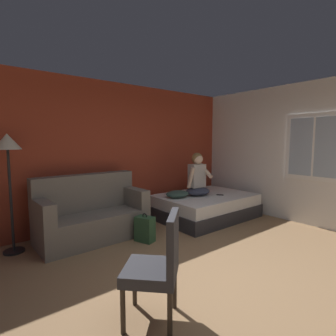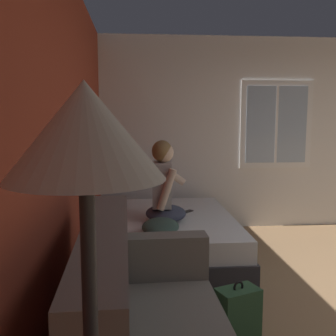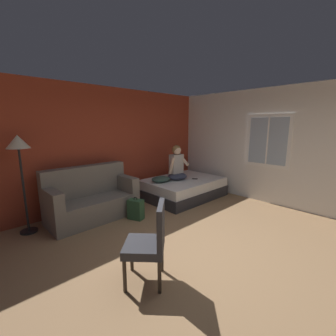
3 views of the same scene
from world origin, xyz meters
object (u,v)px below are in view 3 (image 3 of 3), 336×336
(throw_pillow, at_px, (161,179))
(couch, at_px, (91,199))
(side_chair, at_px, (150,240))
(floor_lamp, at_px, (19,151))
(backpack, at_px, (136,209))
(bed, at_px, (183,188))
(person_seated, at_px, (177,166))
(cell_phone, at_px, (195,179))

(throw_pillow, bearing_deg, couch, 173.73)
(couch, bearing_deg, throw_pillow, -6.27)
(side_chair, bearing_deg, floor_lamp, 107.35)
(side_chair, bearing_deg, backpack, 59.82)
(bed, xyz_separation_m, couch, (-2.33, 0.35, 0.16))
(side_chair, xyz_separation_m, person_seated, (2.51, 2.03, 0.30))
(backpack, bearing_deg, throw_pillow, 23.54)
(side_chair, distance_m, floor_lamp, 2.73)
(throw_pillow, xyz_separation_m, cell_phone, (0.83, -0.38, -0.07))
(person_seated, height_order, backpack, person_seated)
(couch, distance_m, side_chair, 2.31)
(bed, xyz_separation_m, side_chair, (-2.66, -1.94, 0.30))
(bed, xyz_separation_m, person_seated, (-0.15, 0.09, 0.60))
(person_seated, bearing_deg, throw_pillow, 171.37)
(backpack, distance_m, throw_pillow, 1.24)
(side_chair, bearing_deg, cell_phone, 30.95)
(bed, height_order, throw_pillow, throw_pillow)
(side_chair, relative_size, cell_phone, 6.81)
(side_chair, height_order, cell_phone, side_chair)
(backpack, relative_size, throw_pillow, 0.95)
(person_seated, relative_size, backpack, 1.91)
(cell_phone, bearing_deg, backpack, -39.66)
(backpack, bearing_deg, person_seated, 14.36)
(backpack, bearing_deg, cell_phone, 2.77)
(side_chair, xyz_separation_m, floor_lamp, (-0.77, 2.46, 0.90))
(floor_lamp, bearing_deg, throw_pillow, -7.30)
(couch, relative_size, side_chair, 1.75)
(bed, bearing_deg, floor_lamp, 171.37)
(backpack, distance_m, floor_lamp, 2.27)
(backpack, height_order, throw_pillow, throw_pillow)
(person_seated, bearing_deg, backpack, -165.64)
(backpack, xyz_separation_m, throw_pillow, (1.09, 0.47, 0.36))
(cell_phone, distance_m, floor_lamp, 3.83)
(side_chair, bearing_deg, person_seated, 38.91)
(throw_pillow, relative_size, cell_phone, 3.33)
(couch, height_order, person_seated, person_seated)
(side_chair, distance_m, person_seated, 3.24)
(couch, distance_m, cell_phone, 2.60)
(couch, height_order, cell_phone, couch)
(person_seated, xyz_separation_m, cell_phone, (0.36, -0.31, -0.35))
(bed, distance_m, floor_lamp, 3.67)
(throw_pillow, relative_size, floor_lamp, 0.28)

